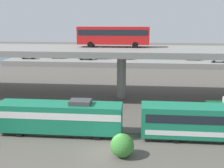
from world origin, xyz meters
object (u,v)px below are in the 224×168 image
parked_car_0 (193,57)px  parked_car_4 (29,56)px  train_locomotive (54,116)px  transit_bus_on_overpass (113,35)px  parked_car_6 (218,59)px  parked_car_2 (58,56)px  parked_car_3 (86,57)px  parked_car_5 (101,56)px  parked_car_1 (126,57)px

parked_car_0 → parked_car_4: bearing=-177.6°
train_locomotive → parked_car_4: (-22.77, 49.78, 0.03)m
transit_bus_on_overpass → parked_car_6: size_ratio=2.63×
parked_car_2 → parked_car_3: 9.15m
parked_car_6 → parked_car_3: bearing=178.0°
parked_car_5 → transit_bus_on_overpass: bearing=101.0°
parked_car_3 → parked_car_4: bearing=179.1°
parked_car_2 → parked_car_6: 45.78m
parked_car_0 → transit_bus_on_overpass: bearing=-120.1°
parked_car_2 → parked_car_5: 13.02m
parked_car_4 → parked_car_5: bearing=5.2°
parked_car_5 → parked_car_6: (32.62, -3.51, 0.00)m
parked_car_4 → parked_car_5: 21.54m
transit_bus_on_overpass → parked_car_4: (-28.06, 32.19, -8.24)m
parked_car_0 → parked_car_4: same height
parked_car_4 → train_locomotive: bearing=-65.4°
train_locomotive → transit_bus_on_overpass: size_ratio=1.28×
parked_car_1 → parked_car_4: 28.70m
transit_bus_on_overpass → parked_car_6: bearing=-130.3°
parked_car_0 → parked_car_4: (-47.90, -1.99, 0.00)m
parked_car_6 → parked_car_1: bearing=172.1°
train_locomotive → parked_car_5: (-1.32, 51.72, 0.03)m
parked_car_3 → parked_car_2: bearing=165.7°
parked_car_0 → parked_car_5: bearing=-179.9°
transit_bus_on_overpass → parked_car_5: (-6.61, 34.14, -8.24)m
parked_car_3 → parked_car_6: bearing=-2.0°
parked_car_1 → parked_car_2: (-20.20, 0.05, -0.00)m
transit_bus_on_overpass → parked_car_4: 43.49m
train_locomotive → parked_car_4: 54.74m
transit_bus_on_overpass → parked_car_2: bearing=-60.1°
parked_car_0 → parked_car_5: same height
transit_bus_on_overpass → parked_car_3: transit_bus_on_overpass is taller
transit_bus_on_overpass → parked_car_1: (0.57, 34.14, -8.23)m
parked_car_2 → parked_car_5: size_ratio=0.99×
parked_car_3 → parked_car_5: same height
train_locomotive → parked_car_6: (31.30, 48.21, 0.03)m
train_locomotive → transit_bus_on_overpass: (5.29, 17.58, 8.26)m
parked_car_0 → parked_car_4: 47.94m
train_locomotive → parked_car_0: train_locomotive is taller
parked_car_5 → parked_car_6: bearing=173.9°
parked_car_4 → parked_car_6: same height
transit_bus_on_overpass → parked_car_1: size_ratio=2.72×
parked_car_2 → train_locomotive: bearing=105.5°
parked_car_0 → parked_car_3: size_ratio=1.02×
parked_car_3 → transit_bus_on_overpass: bearing=-71.4°
parked_car_2 → parked_car_3: size_ratio=1.00×
train_locomotive → parked_car_0: (25.13, 51.77, 0.03)m
parked_car_1 → parked_car_5: bearing=-180.0°
train_locomotive → parked_car_0: 57.54m
train_locomotive → parked_car_5: 51.74m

